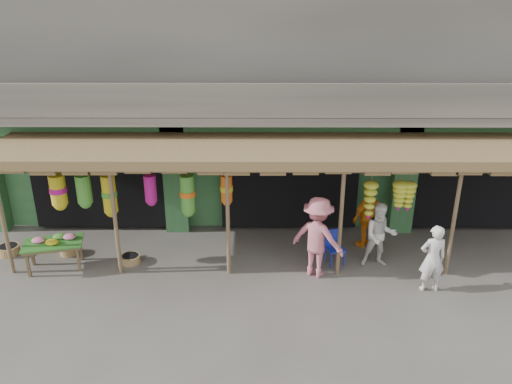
{
  "coord_description": "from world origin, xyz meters",
  "views": [
    {
      "loc": [
        -0.83,
        -10.19,
        6.06
      ],
      "look_at": [
        -0.88,
        1.0,
        1.54
      ],
      "focal_mm": 35.0,
      "sensor_mm": 36.0,
      "label": 1
    }
  ],
  "objects_px": {
    "blue_chair": "(334,245)",
    "person_shopper": "(318,237)",
    "person_front": "(433,258)",
    "person_vendor": "(368,216)",
    "flower_table": "(54,243)",
    "person_right": "(380,235)"
  },
  "relations": [
    {
      "from": "person_front",
      "to": "flower_table",
      "type": "bearing_deg",
      "value": -9.5
    },
    {
      "from": "person_vendor",
      "to": "person_shopper",
      "type": "height_order",
      "value": "person_shopper"
    },
    {
      "from": "person_right",
      "to": "person_front",
      "type": "bearing_deg",
      "value": -48.85
    },
    {
      "from": "flower_table",
      "to": "person_shopper",
      "type": "height_order",
      "value": "person_shopper"
    },
    {
      "from": "person_vendor",
      "to": "person_shopper",
      "type": "bearing_deg",
      "value": 10.33
    },
    {
      "from": "person_right",
      "to": "person_shopper",
      "type": "distance_m",
      "value": 1.56
    },
    {
      "from": "person_shopper",
      "to": "person_front",
      "type": "bearing_deg",
      "value": -164.37
    },
    {
      "from": "flower_table",
      "to": "person_right",
      "type": "xyz_separation_m",
      "value": [
        7.56,
        0.13,
        0.16
      ]
    },
    {
      "from": "flower_table",
      "to": "person_shopper",
      "type": "xyz_separation_m",
      "value": [
        6.06,
        -0.27,
        0.31
      ]
    },
    {
      "from": "flower_table",
      "to": "person_vendor",
      "type": "xyz_separation_m",
      "value": [
        7.48,
        1.12,
        0.19
      ]
    },
    {
      "from": "flower_table",
      "to": "blue_chair",
      "type": "xyz_separation_m",
      "value": [
        6.54,
        0.29,
        -0.18
      ]
    },
    {
      "from": "person_front",
      "to": "person_right",
      "type": "xyz_separation_m",
      "value": [
        -0.89,
        1.04,
        0.02
      ]
    },
    {
      "from": "flower_table",
      "to": "person_shopper",
      "type": "distance_m",
      "value": 6.08
    },
    {
      "from": "person_front",
      "to": "person_vendor",
      "type": "distance_m",
      "value": 2.25
    },
    {
      "from": "blue_chair",
      "to": "person_shopper",
      "type": "relative_size",
      "value": 0.43
    },
    {
      "from": "person_right",
      "to": "person_shopper",
      "type": "height_order",
      "value": "person_shopper"
    },
    {
      "from": "person_vendor",
      "to": "person_shopper",
      "type": "xyz_separation_m",
      "value": [
        -1.41,
        -1.4,
        0.12
      ]
    },
    {
      "from": "flower_table",
      "to": "blue_chair",
      "type": "distance_m",
      "value": 6.55
    },
    {
      "from": "blue_chair",
      "to": "person_front",
      "type": "distance_m",
      "value": 2.28
    },
    {
      "from": "blue_chair",
      "to": "person_front",
      "type": "relative_size",
      "value": 0.53
    },
    {
      "from": "blue_chair",
      "to": "flower_table",
      "type": "bearing_deg",
      "value": 165.93
    },
    {
      "from": "person_front",
      "to": "person_right",
      "type": "distance_m",
      "value": 1.37
    }
  ]
}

